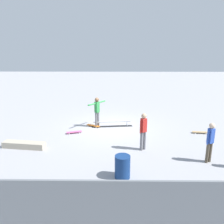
{
  "coord_description": "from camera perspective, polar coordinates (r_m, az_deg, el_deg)",
  "views": [
    {
      "loc": [
        -0.29,
        12.42,
        4.41
      ],
      "look_at": [
        -0.14,
        0.37,
        1.0
      ],
      "focal_mm": 37.2,
      "sensor_mm": 36.0,
      "label": 1
    }
  ],
  "objects": [
    {
      "name": "back_fence",
      "position": [
        5.49,
        -2.69,
        -24.23
      ],
      "size": [
        24.0,
        0.06,
        1.76
      ],
      "primitive_type": "cube",
      "color": "slate",
      "rests_on": "ground_plane"
    },
    {
      "name": "bystander_blue_shirt",
      "position": [
        9.77,
        23.0,
        -6.44
      ],
      "size": [
        0.36,
        0.27,
        1.63
      ],
      "rotation": [
        0.0,
        0.0,
        3.64
      ],
      "color": "brown",
      "rests_on": "ground_plane"
    },
    {
      "name": "bystander_red_shirt",
      "position": [
        10.15,
        7.72,
        -4.29
      ],
      "size": [
        0.36,
        0.28,
        1.68
      ],
      "rotation": [
        0.0,
        0.0,
        3.69
      ],
      "color": "slate",
      "rests_on": "ground_plane"
    },
    {
      "name": "grind_rail",
      "position": [
        13.26,
        0.03,
        -3.03
      ],
      "size": [
        2.32,
        0.49,
        0.31
      ],
      "rotation": [
        0.0,
        0.0,
        0.11
      ],
      "color": "black",
      "rests_on": "ground_plane"
    },
    {
      "name": "loose_skateboard_natural",
      "position": [
        13.08,
        20.83,
        -4.64
      ],
      "size": [
        0.82,
        0.33,
        0.09
      ],
      "rotation": [
        0.0,
        0.0,
        6.17
      ],
      "color": "tan",
      "rests_on": "ground_plane"
    },
    {
      "name": "skate_ledge",
      "position": [
        11.27,
        -20.79,
        -7.56
      ],
      "size": [
        1.96,
        0.68,
        0.28
      ],
      "primitive_type": "cube",
      "rotation": [
        0.0,
        0.0,
        -0.13
      ],
      "color": "#B2A893",
      "rests_on": "ground_plane"
    },
    {
      "name": "loose_skateboard_pink",
      "position": [
        12.42,
        -9.28,
        -4.85
      ],
      "size": [
        0.82,
        0.43,
        0.09
      ],
      "rotation": [
        0.0,
        0.0,
        3.44
      ],
      "color": "#E05993",
      "rests_on": "ground_plane"
    },
    {
      "name": "skateboard_main",
      "position": [
        13.26,
        -4.64,
        -3.33
      ],
      "size": [
        0.8,
        0.54,
        0.09
      ],
      "rotation": [
        0.0,
        0.0,
        5.81
      ],
      "color": "orange",
      "rests_on": "ground_plane"
    },
    {
      "name": "trash_bin",
      "position": [
        8.24,
        2.59,
        -13.29
      ],
      "size": [
        0.54,
        0.54,
        0.81
      ],
      "primitive_type": "cylinder",
      "color": "navy",
      "rests_on": "ground_plane"
    },
    {
      "name": "skater_main",
      "position": [
        12.98,
        -3.7,
        0.48
      ],
      "size": [
        0.91,
        1.12,
        1.7
      ],
      "rotation": [
        0.0,
        0.0,
        4.04
      ],
      "color": "slate",
      "rests_on": "ground_plane"
    },
    {
      "name": "ground_plane",
      "position": [
        13.18,
        -0.57,
        -3.74
      ],
      "size": [
        60.0,
        60.0,
        0.0
      ],
      "primitive_type": "plane",
      "color": "#9E9EA3"
    }
  ]
}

